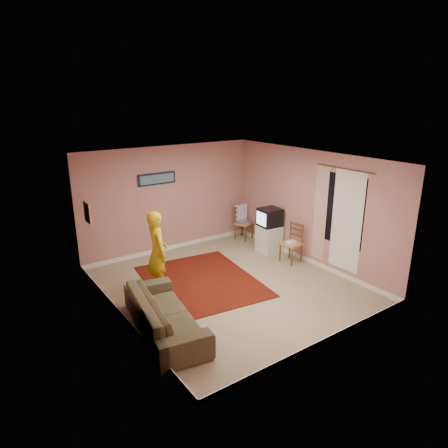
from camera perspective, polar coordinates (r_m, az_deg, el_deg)
ground at (r=8.26m, az=0.61°, el=-8.81°), size 5.00×5.00×0.00m
wall_back at (r=9.82m, az=-7.90°, el=3.51°), size 4.50×0.02×2.60m
wall_front at (r=6.04m, az=14.65°, el=-6.25°), size 4.50×0.02×2.60m
wall_left at (r=6.78m, az=-15.05°, el=-3.59°), size 0.02×5.00×2.60m
wall_right at (r=9.20m, az=12.12°, el=2.29°), size 0.02×5.00×2.60m
ceiling at (r=7.46m, az=0.67°, el=9.32°), size 4.50×5.00×0.02m
baseboard_back at (r=10.19m, az=-7.57°, el=-3.33°), size 4.50×0.02×0.10m
baseboard_front at (r=6.65m, az=13.72°, el=-16.11°), size 4.50×0.02×0.10m
baseboard_left at (r=7.32m, az=-14.17°, el=-12.73°), size 0.02×5.00×0.10m
baseboard_right at (r=9.60m, az=11.59°, el=-4.92°), size 0.02×5.00×0.10m
window at (r=8.60m, az=16.50°, el=1.89°), size 0.01×1.10×1.50m
curtain_sheer at (r=8.55m, az=17.10°, el=0.35°), size 0.01×0.75×2.10m
curtain_floral at (r=8.97m, az=13.56°, el=1.44°), size 0.01×0.35×2.10m
curtain_rod at (r=8.38m, az=16.84°, el=7.57°), size 0.02×1.40×0.02m
picture_back at (r=9.54m, az=-9.55°, el=6.39°), size 0.95×0.04×0.28m
picture_left at (r=8.17m, az=-18.91°, el=1.55°), size 0.04×0.38×0.42m
area_rug at (r=8.46m, az=-3.26°, el=-8.12°), size 2.46×2.92×0.01m
tv_cabinet at (r=9.96m, az=6.45°, el=-2.07°), size 0.52×0.47×0.66m
crt_tv at (r=9.79m, az=6.54°, el=0.97°), size 0.55×0.49×0.44m
chair_a at (r=10.70m, az=2.87°, el=0.69°), size 0.52×0.50×0.49m
dvd_player at (r=10.72m, az=2.87°, el=0.39°), size 0.41×0.34×0.06m
blue_throw at (r=10.75m, az=2.43°, el=1.77°), size 0.39×0.05×0.41m
chair_b at (r=9.31m, az=9.62°, el=-2.15°), size 0.43×0.45×0.50m
game_console at (r=9.34m, az=9.59°, el=-2.54°), size 0.22×0.17×0.04m
sofa at (r=6.75m, az=-8.48°, el=-12.52°), size 1.19×2.28×0.64m
person at (r=7.83m, az=-9.48°, el=-4.00°), size 0.48×0.66×1.65m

